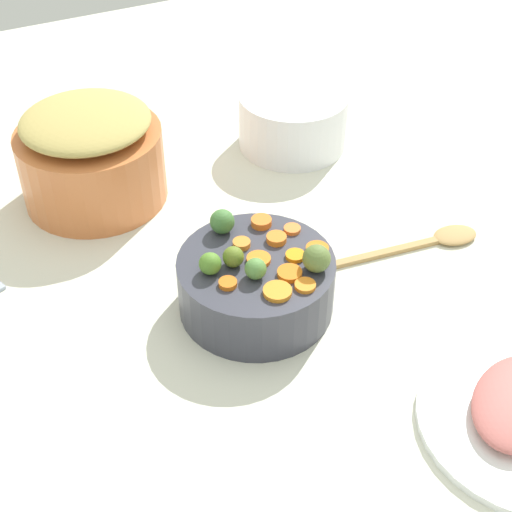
{
  "coord_description": "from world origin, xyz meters",
  "views": [
    {
      "loc": [
        -0.67,
        0.33,
        0.79
      ],
      "look_at": [
        0.04,
        -0.03,
        0.12
      ],
      "focal_mm": 52.35,
      "sensor_mm": 36.0,
      "label": 1
    }
  ],
  "objects_px": {
    "serving_bowl_carrots": "(256,284)",
    "casserole_dish": "(293,120)",
    "wooden_spoon": "(433,241)",
    "metal_pot": "(93,165)"
  },
  "relations": [
    {
      "from": "serving_bowl_carrots",
      "to": "casserole_dish",
      "type": "relative_size",
      "value": 1.1
    },
    {
      "from": "casserole_dish",
      "to": "metal_pot",
      "type": "bearing_deg",
      "value": 89.64
    },
    {
      "from": "wooden_spoon",
      "to": "casserole_dish",
      "type": "height_order",
      "value": "casserole_dish"
    },
    {
      "from": "serving_bowl_carrots",
      "to": "metal_pot",
      "type": "distance_m",
      "value": 0.4
    },
    {
      "from": "wooden_spoon",
      "to": "casserole_dish",
      "type": "bearing_deg",
      "value": 8.99
    },
    {
      "from": "wooden_spoon",
      "to": "serving_bowl_carrots",
      "type": "bearing_deg",
      "value": 90.34
    },
    {
      "from": "metal_pot",
      "to": "wooden_spoon",
      "type": "height_order",
      "value": "metal_pot"
    },
    {
      "from": "metal_pot",
      "to": "wooden_spoon",
      "type": "bearing_deg",
      "value": -129.73
    },
    {
      "from": "serving_bowl_carrots",
      "to": "wooden_spoon",
      "type": "relative_size",
      "value": 0.85
    },
    {
      "from": "wooden_spoon",
      "to": "casserole_dish",
      "type": "relative_size",
      "value": 1.3
    }
  ]
}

